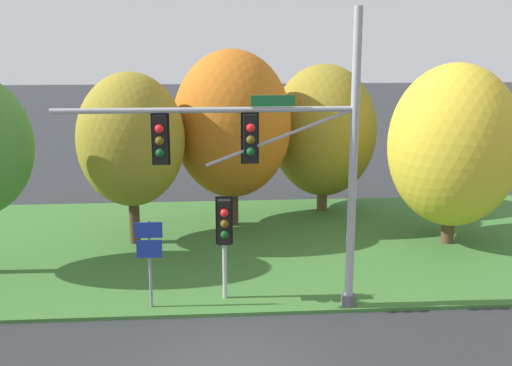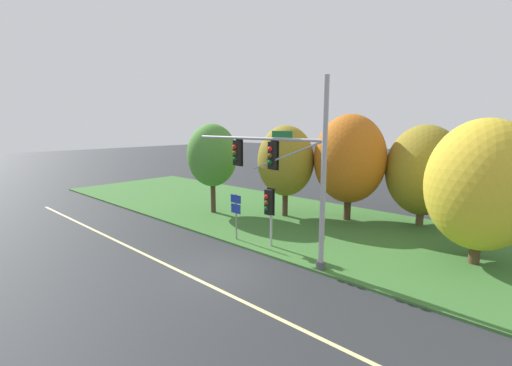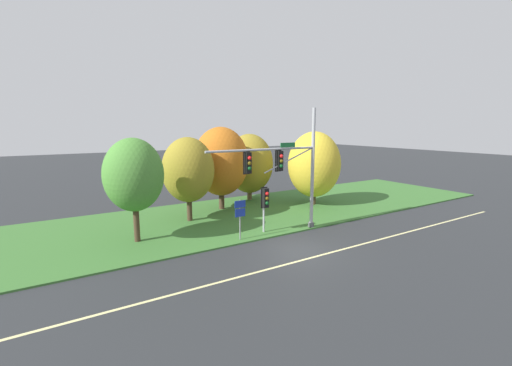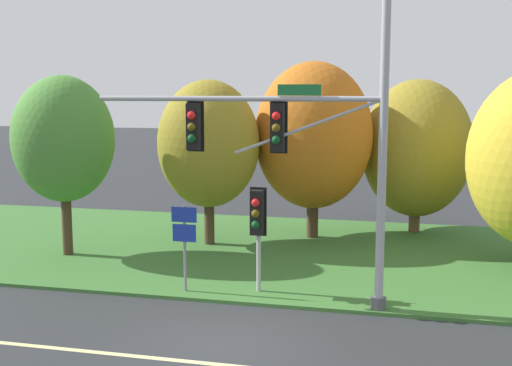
{
  "view_description": "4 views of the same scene",
  "coord_description": "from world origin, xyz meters",
  "px_view_note": "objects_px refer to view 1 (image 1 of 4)",
  "views": [
    {
      "loc": [
        -0.41,
        -13.09,
        7.3
      ],
      "look_at": [
        0.9,
        4.65,
        3.1
      ],
      "focal_mm": 45.0,
      "sensor_mm": 36.0,
      "label": 1
    },
    {
      "loc": [
        10.35,
        -9.01,
        6.01
      ],
      "look_at": [
        -0.61,
        3.04,
        3.26
      ],
      "focal_mm": 24.0,
      "sensor_mm": 36.0,
      "label": 2
    },
    {
      "loc": [
        -11.6,
        -14.0,
        6.82
      ],
      "look_at": [
        0.04,
        4.57,
        3.11
      ],
      "focal_mm": 24.0,
      "sensor_mm": 36.0,
      "label": 3
    },
    {
      "loc": [
        3.84,
        -13.26,
        5.59
      ],
      "look_at": [
        -0.35,
        4.49,
        2.99
      ],
      "focal_mm": 45.0,
      "sensor_mm": 36.0,
      "label": 4
    }
  ],
  "objects_px": {
    "route_sign_post": "(149,251)",
    "tree_behind_signpost": "(232,124)",
    "pedestrian_signal_near_kerb": "(224,227)",
    "tree_tall_centre": "(454,146)",
    "traffic_signal_mast": "(275,153)",
    "tree_mid_verge": "(324,131)",
    "tree_left_of_mast": "(131,140)"
  },
  "relations": [
    {
      "from": "route_sign_post",
      "to": "tree_behind_signpost",
      "type": "relative_size",
      "value": 0.37
    },
    {
      "from": "pedestrian_signal_near_kerb",
      "to": "tree_tall_centre",
      "type": "distance_m",
      "value": 9.17
    },
    {
      "from": "tree_behind_signpost",
      "to": "tree_tall_centre",
      "type": "xyz_separation_m",
      "value": [
        7.43,
        -2.69,
        -0.43
      ]
    },
    {
      "from": "route_sign_post",
      "to": "tree_tall_centre",
      "type": "bearing_deg",
      "value": 25.58
    },
    {
      "from": "traffic_signal_mast",
      "to": "route_sign_post",
      "type": "bearing_deg",
      "value": 175.27
    },
    {
      "from": "route_sign_post",
      "to": "tree_mid_verge",
      "type": "bearing_deg",
      "value": 56.14
    },
    {
      "from": "tree_behind_signpost",
      "to": "tree_mid_verge",
      "type": "distance_m",
      "value": 4.27
    },
    {
      "from": "pedestrian_signal_near_kerb",
      "to": "tree_left_of_mast",
      "type": "height_order",
      "value": "tree_left_of_mast"
    },
    {
      "from": "tree_left_of_mast",
      "to": "tree_behind_signpost",
      "type": "height_order",
      "value": "tree_behind_signpost"
    },
    {
      "from": "traffic_signal_mast",
      "to": "tree_behind_signpost",
      "type": "bearing_deg",
      "value": 95.98
    },
    {
      "from": "route_sign_post",
      "to": "pedestrian_signal_near_kerb",
      "type": "bearing_deg",
      "value": 8.75
    },
    {
      "from": "route_sign_post",
      "to": "tree_behind_signpost",
      "type": "bearing_deg",
      "value": 71.6
    },
    {
      "from": "tree_left_of_mast",
      "to": "tree_mid_verge",
      "type": "relative_size",
      "value": 0.99
    },
    {
      "from": "traffic_signal_mast",
      "to": "pedestrian_signal_near_kerb",
      "type": "relative_size",
      "value": 2.67
    },
    {
      "from": "tree_tall_centre",
      "to": "pedestrian_signal_near_kerb",
      "type": "bearing_deg",
      "value": -150.74
    },
    {
      "from": "tree_behind_signpost",
      "to": "pedestrian_signal_near_kerb",
      "type": "bearing_deg",
      "value": -93.91
    },
    {
      "from": "route_sign_post",
      "to": "tree_behind_signpost",
      "type": "height_order",
      "value": "tree_behind_signpost"
    },
    {
      "from": "tree_left_of_mast",
      "to": "tree_behind_signpost",
      "type": "distance_m",
      "value": 3.99
    },
    {
      "from": "tree_behind_signpost",
      "to": "tree_mid_verge",
      "type": "height_order",
      "value": "tree_behind_signpost"
    },
    {
      "from": "route_sign_post",
      "to": "tree_mid_verge",
      "type": "height_order",
      "value": "tree_mid_verge"
    },
    {
      "from": "tree_behind_signpost",
      "to": "route_sign_post",
      "type": "bearing_deg",
      "value": -108.4
    },
    {
      "from": "pedestrian_signal_near_kerb",
      "to": "route_sign_post",
      "type": "xyz_separation_m",
      "value": [
        -1.98,
        -0.31,
        -0.51
      ]
    },
    {
      "from": "pedestrian_signal_near_kerb",
      "to": "tree_mid_verge",
      "type": "relative_size",
      "value": 0.49
    },
    {
      "from": "traffic_signal_mast",
      "to": "tree_tall_centre",
      "type": "bearing_deg",
      "value": 37.11
    },
    {
      "from": "route_sign_post",
      "to": "tree_tall_centre",
      "type": "relative_size",
      "value": 0.39
    },
    {
      "from": "route_sign_post",
      "to": "tree_tall_centre",
      "type": "distance_m",
      "value": 11.13
    },
    {
      "from": "pedestrian_signal_near_kerb",
      "to": "traffic_signal_mast",
      "type": "bearing_deg",
      "value": -24.04
    },
    {
      "from": "pedestrian_signal_near_kerb",
      "to": "tree_tall_centre",
      "type": "bearing_deg",
      "value": 29.26
    },
    {
      "from": "pedestrian_signal_near_kerb",
      "to": "tree_mid_verge",
      "type": "xyz_separation_m",
      "value": [
        4.27,
        9.01,
        1.2
      ]
    },
    {
      "from": "pedestrian_signal_near_kerb",
      "to": "tree_mid_verge",
      "type": "distance_m",
      "value": 10.05
    },
    {
      "from": "traffic_signal_mast",
      "to": "tree_tall_centre",
      "type": "xyz_separation_m",
      "value": [
        6.62,
        5.01,
        -0.78
      ]
    },
    {
      "from": "tree_mid_verge",
      "to": "tree_tall_centre",
      "type": "distance_m",
      "value": 5.85
    }
  ]
}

